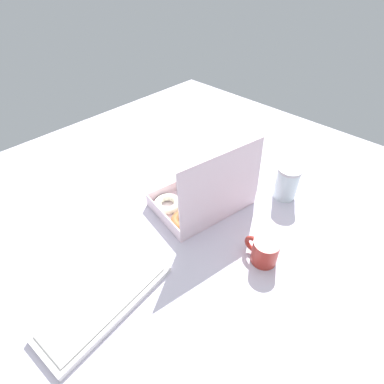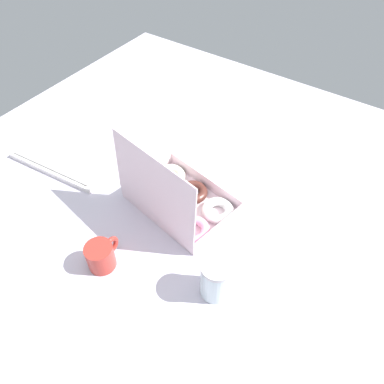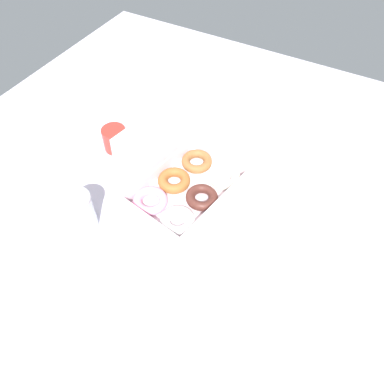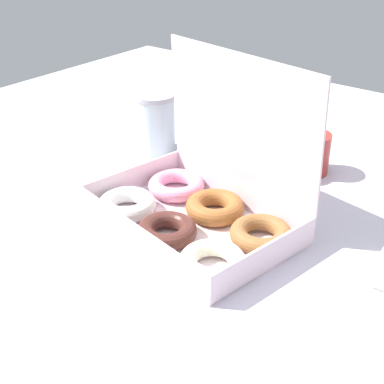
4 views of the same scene
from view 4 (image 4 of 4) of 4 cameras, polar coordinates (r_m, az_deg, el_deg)
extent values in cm
cube|color=silver|center=(89.99, -0.68, -4.72)|extent=(180.00, 180.00, 2.00)
cube|color=white|center=(90.19, -0.08, -3.73)|extent=(37.09, 28.39, 0.40)
cube|color=white|center=(100.23, -6.34, 1.41)|extent=(4.57, 22.28, 4.84)
cube|color=white|center=(79.19, 7.89, -6.96)|extent=(4.57, 22.28, 4.84)
cube|color=white|center=(83.06, -5.87, -4.92)|extent=(32.20, 6.44, 4.84)
cube|color=white|center=(95.48, 4.93, -0.01)|extent=(32.20, 6.44, 4.84)
cube|color=white|center=(89.42, 5.13, 7.61)|extent=(33.20, 7.69, 22.59)
torus|color=white|center=(93.99, -6.96, -1.32)|extent=(12.29, 12.29, 2.96)
torus|color=#4D261F|center=(86.32, -2.70, -4.13)|extent=(10.02, 10.02, 2.86)
torus|color=white|center=(79.42, 2.21, -7.42)|extent=(11.44, 11.44, 2.73)
torus|color=pink|center=(99.52, -1.70, 0.73)|extent=(12.71, 12.71, 2.73)
torus|color=#9A5A29|center=(92.56, 2.45, -1.63)|extent=(12.23, 12.23, 3.10)
torus|color=brown|center=(86.10, 7.36, -4.46)|extent=(13.56, 13.56, 2.81)
cylinder|color=#AA3128|center=(109.41, 12.43, 4.08)|extent=(7.94, 7.94, 8.17)
torus|color=#AA3128|center=(105.86, 11.44, 3.32)|extent=(1.57, 6.03, 6.00)
cylinder|color=black|center=(108.36, 12.58, 5.33)|extent=(6.99, 6.99, 0.49)
cylinder|color=silver|center=(115.78, -3.89, 7.15)|extent=(8.32, 8.32, 11.92)
cylinder|color=#B2B2B7|center=(113.54, -4.00, 10.17)|extent=(8.73, 8.73, 1.00)
camera|label=1|loc=(1.18, 55.05, 32.13)|focal=28.00mm
camera|label=2|loc=(1.62, 0.79, 44.86)|focal=35.00mm
camera|label=3|loc=(1.20, -52.57, 40.08)|focal=35.00mm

